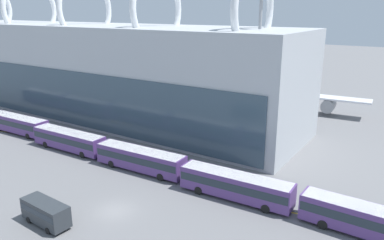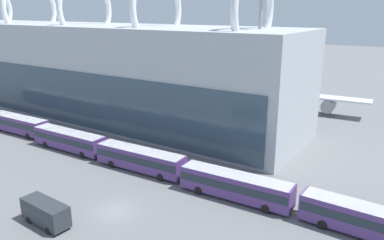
# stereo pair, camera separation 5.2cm
# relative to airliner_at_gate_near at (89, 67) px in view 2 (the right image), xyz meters

# --- Properties ---
(ground_plane) EXTENTS (440.00, 440.00, 0.00)m
(ground_plane) POSITION_rel_airliner_at_gate_near_xyz_m (53.21, -44.67, -5.75)
(ground_plane) COLOR slate
(terminal_building) EXTENTS (145.04, 20.06, 28.02)m
(terminal_building) POSITION_rel_airliner_at_gate_near_xyz_m (-8.27, -16.61, 3.69)
(terminal_building) COLOR #B2B7BC
(terminal_building) RESTS_ON ground_plane
(airliner_at_gate_near) EXTENTS (43.40, 41.94, 14.84)m
(airliner_at_gate_near) POSITION_rel_airliner_at_gate_near_xyz_m (0.00, 0.00, 0.00)
(airliner_at_gate_near) COLOR silver
(airliner_at_gate_near) RESTS_ON ground_plane
(airliner_at_gate_far) EXTENTS (36.91, 35.32, 12.49)m
(airliner_at_gate_far) POSITION_rel_airliner_at_gate_near_xyz_m (52.38, 6.47, -1.51)
(airliner_at_gate_far) COLOR silver
(airliner_at_gate_far) RESTS_ON ground_plane
(shuttle_bus_1) EXTENTS (13.47, 3.16, 3.05)m
(shuttle_bus_1) POSITION_rel_airliner_at_gate_near_xyz_m (19.84, -34.49, -3.95)
(shuttle_bus_1) COLOR #56387A
(shuttle_bus_1) RESTS_ON ground_plane
(shuttle_bus_2) EXTENTS (13.45, 3.02, 3.05)m
(shuttle_bus_2) POSITION_rel_airliner_at_gate_near_xyz_m (34.17, -35.17, -3.95)
(shuttle_bus_2) COLOR #56387A
(shuttle_bus_2) RESTS_ON ground_plane
(shuttle_bus_3) EXTENTS (13.49, 3.25, 3.05)m
(shuttle_bus_3) POSITION_rel_airliner_at_gate_near_xyz_m (48.51, -35.00, -3.95)
(shuttle_bus_3) COLOR #56387A
(shuttle_bus_3) RESTS_ON ground_plane
(shuttle_bus_4) EXTENTS (13.48, 3.23, 3.05)m
(shuttle_bus_4) POSITION_rel_airliner_at_gate_near_xyz_m (62.84, -35.07, -3.95)
(shuttle_bus_4) COLOR #56387A
(shuttle_bus_4) RESTS_ON ground_plane
(shuttle_bus_5) EXTENTS (13.45, 3.04, 3.05)m
(shuttle_bus_5) POSITION_rel_airliner_at_gate_near_xyz_m (77.18, -34.79, -3.95)
(shuttle_bus_5) COLOR #56387A
(shuttle_bus_5) RESTS_ON ground_plane
(service_van_foreground) EXTENTS (5.81, 2.33, 2.49)m
(service_van_foreground) POSITION_rel_airliner_at_gate_near_xyz_m (49.23, -50.40, -4.29)
(service_van_foreground) COLOR #2D3338
(service_van_foreground) RESTS_ON ground_plane
(floodlight_mast) EXTENTS (2.73, 2.73, 24.14)m
(floodlight_mast) POSITION_rel_airliner_at_gate_near_xyz_m (56.42, -15.24, 11.54)
(floodlight_mast) COLOR gray
(floodlight_mast) RESTS_ON ground_plane
(lane_stripe_1) EXTENTS (7.60, 1.53, 0.01)m
(lane_stripe_1) POSITION_rel_airliner_at_gate_near_xyz_m (31.78, -33.79, -5.75)
(lane_stripe_1) COLOR yellow
(lane_stripe_1) RESTS_ON ground_plane
(lane_stripe_4) EXTENTS (8.89, 2.66, 0.01)m
(lane_stripe_4) POSITION_rel_airliner_at_gate_near_xyz_m (70.54, -34.18, -5.75)
(lane_stripe_4) COLOR yellow
(lane_stripe_4) RESTS_ON ground_plane
(lane_stripe_5) EXTENTS (10.79, 4.34, 0.01)m
(lane_stripe_5) POSITION_rel_airliner_at_gate_near_xyz_m (18.73, -34.78, -5.75)
(lane_stripe_5) COLOR yellow
(lane_stripe_5) RESTS_ON ground_plane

